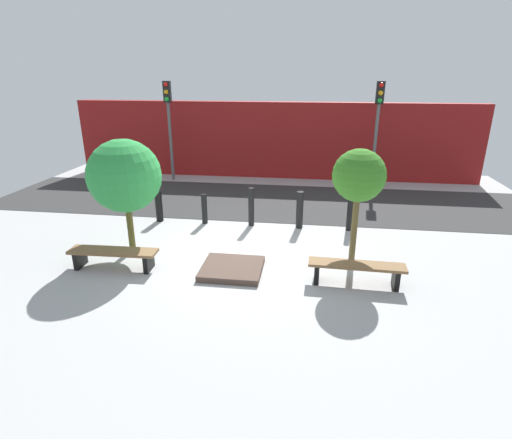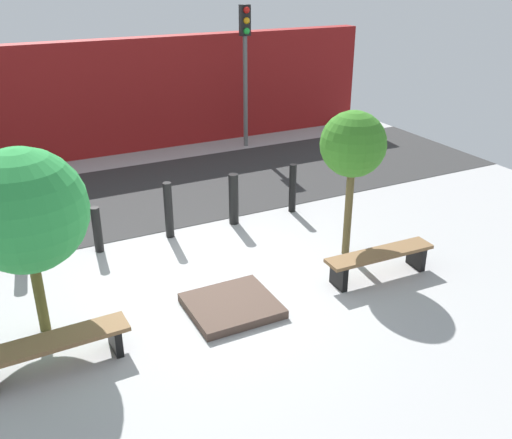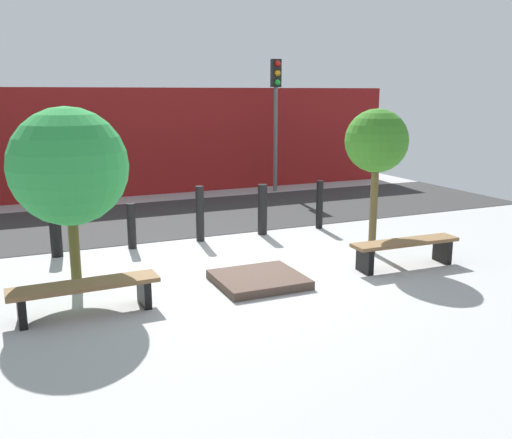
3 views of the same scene
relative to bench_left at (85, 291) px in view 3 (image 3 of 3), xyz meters
name	(u,v)px [view 3 (image 3 of 3)]	position (x,y,z in m)	size (l,w,h in m)	color
ground_plane	(236,267)	(2.60, 1.13, -0.32)	(18.00, 18.00, 0.00)	#A4A4A4
road_strip	(169,218)	(2.60, 5.34, -0.32)	(18.00, 4.13, 0.01)	#2F2F2F
building_facade	(135,142)	(2.60, 8.80, 1.18)	(16.20, 0.50, 3.01)	maroon
bench_left	(85,291)	(0.00, 0.00, 0.00)	(1.95, 0.50, 0.44)	black
bench_right	(405,248)	(5.20, 0.00, 0.02)	(1.94, 0.45, 0.46)	black
planter_bed	(259,280)	(2.60, 0.20, -0.25)	(1.30, 1.20, 0.13)	#4E3C32
tree_behind_left_bench	(69,167)	(0.00, 0.94, 1.53)	(1.67, 1.67, 2.70)	#504B20
tree_behind_right_bench	(377,142)	(5.20, 0.94, 1.70)	(1.12, 1.12, 2.61)	brown
bollard_far_left	(56,232)	(-0.10, 3.03, 0.13)	(0.20, 0.20, 0.90)	black
bollard_left	(131,226)	(1.25, 3.03, 0.11)	(0.16, 0.16, 0.86)	black
bollard_center	(200,214)	(2.60, 3.03, 0.23)	(0.16, 0.16, 1.10)	black
bollard_right	(262,210)	(3.95, 3.03, 0.20)	(0.19, 0.19, 1.04)	black
bollard_far_right	(320,205)	(5.30, 3.03, 0.20)	(0.15, 0.15, 1.04)	black
traffic_light_mid_west	(276,101)	(6.49, 7.69, 2.30)	(0.28, 0.27, 3.80)	#5F5F5F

